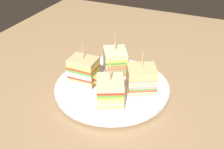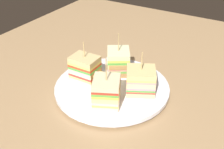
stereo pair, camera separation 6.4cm
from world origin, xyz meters
The scene contains 8 objects.
ground_plane centered at (0.00, 0.00, -0.90)cm, with size 117.31×96.19×1.80cm, color #A38058.
plate centered at (0.00, 0.00, 1.03)cm, with size 26.41×26.41×1.70cm.
sandwich_wedge_0 centered at (1.23, -6.52, 4.81)cm, with size 4.75×6.30×9.98cm.
sandwich_wedge_1 centered at (6.21, 2.34, 4.60)cm, with size 7.97×7.58×10.73cm.
sandwich_wedge_2 centered at (-1.24, 6.52, 4.51)cm, with size 7.82×8.11×9.79cm.
sandwich_wedge_3 centered at (-6.34, -1.95, 4.54)cm, with size 8.09×7.76×10.22cm.
chip_pile centered at (0.86, -1.61, 3.10)cm, with size 6.14×5.88×3.23cm.
spoon centered at (-10.90, -8.97, 0.41)cm, with size 13.86×2.78×1.00cm.
Camera 2 is at (47.12, 27.82, 38.80)cm, focal length 45.88 mm.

